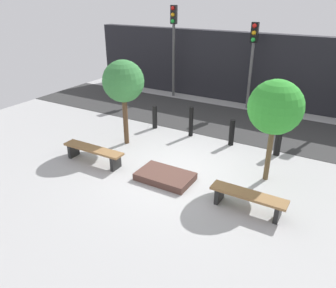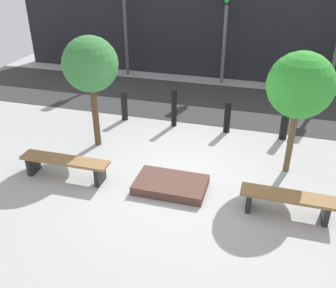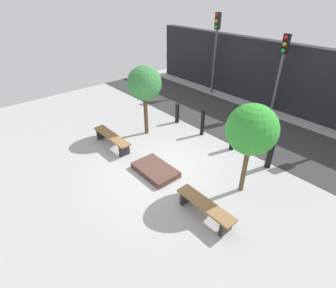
{
  "view_description": "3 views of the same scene",
  "coord_description": "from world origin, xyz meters",
  "px_view_note": "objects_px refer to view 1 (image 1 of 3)",
  "views": [
    {
      "loc": [
        3.85,
        -6.92,
        4.53
      ],
      "look_at": [
        -0.23,
        0.09,
        0.77
      ],
      "focal_mm": 35.0,
      "sensor_mm": 36.0,
      "label": 1
    },
    {
      "loc": [
        1.69,
        -6.65,
        4.52
      ],
      "look_at": [
        -0.1,
        -0.31,
        0.97
      ],
      "focal_mm": 40.0,
      "sensor_mm": 36.0,
      "label": 2
    },
    {
      "loc": [
        5.35,
        -4.56,
        5.18
      ],
      "look_at": [
        0.09,
        0.01,
        0.93
      ],
      "focal_mm": 28.0,
      "sensor_mm": 36.0,
      "label": 3
    }
  ],
  "objects_px": {
    "bench_right": "(248,198)",
    "tree_behind_left_bench": "(123,82)",
    "bollard_left": "(191,122)",
    "bollard_right": "(278,142)",
    "bench_left": "(93,152)",
    "planter_bed": "(165,176)",
    "traffic_light_west": "(174,36)",
    "traffic_light_mid_west": "(253,50)",
    "tree_behind_right_bench": "(275,108)",
    "bollard_center": "(232,132)",
    "bollard_far_left": "(155,117)"
  },
  "relations": [
    {
      "from": "bench_right",
      "to": "planter_bed",
      "type": "xyz_separation_m",
      "value": [
        -2.3,
        0.2,
        -0.22
      ]
    },
    {
      "from": "tree_behind_left_bench",
      "to": "bollard_center",
      "type": "height_order",
      "value": "tree_behind_left_bench"
    },
    {
      "from": "bollard_left",
      "to": "traffic_light_west",
      "type": "height_order",
      "value": "traffic_light_west"
    },
    {
      "from": "bench_left",
      "to": "tree_behind_right_bench",
      "type": "height_order",
      "value": "tree_behind_right_bench"
    },
    {
      "from": "bench_left",
      "to": "tree_behind_left_bench",
      "type": "bearing_deg",
      "value": 89.45
    },
    {
      "from": "bench_left",
      "to": "bollard_left",
      "type": "bearing_deg",
      "value": 63.28
    },
    {
      "from": "bench_right",
      "to": "tree_behind_left_bench",
      "type": "relative_size",
      "value": 0.64
    },
    {
      "from": "traffic_light_mid_west",
      "to": "tree_behind_right_bench",
      "type": "bearing_deg",
      "value": -67.45
    },
    {
      "from": "traffic_light_west",
      "to": "bench_left",
      "type": "bearing_deg",
      "value": -79.26
    },
    {
      "from": "bollard_left",
      "to": "bollard_right",
      "type": "xyz_separation_m",
      "value": [
        2.94,
        0.0,
        -0.08
      ]
    },
    {
      "from": "tree_behind_left_bench",
      "to": "traffic_light_mid_west",
      "type": "relative_size",
      "value": 0.78
    },
    {
      "from": "tree_behind_left_bench",
      "to": "bench_right",
      "type": "bearing_deg",
      "value": -19.03
    },
    {
      "from": "tree_behind_left_bench",
      "to": "bollard_left",
      "type": "xyz_separation_m",
      "value": [
        1.57,
        1.6,
        -1.52
      ]
    },
    {
      "from": "traffic_light_west",
      "to": "bollard_left",
      "type": "bearing_deg",
      "value": -53.5
    },
    {
      "from": "bollard_center",
      "to": "traffic_light_mid_west",
      "type": "bearing_deg",
      "value": 100.56
    },
    {
      "from": "bollard_right",
      "to": "traffic_light_mid_west",
      "type": "relative_size",
      "value": 0.26
    },
    {
      "from": "bollard_center",
      "to": "traffic_light_mid_west",
      "type": "distance_m",
      "value": 4.47
    },
    {
      "from": "bench_left",
      "to": "planter_bed",
      "type": "relative_size",
      "value": 1.34
    },
    {
      "from": "planter_bed",
      "to": "traffic_light_mid_west",
      "type": "height_order",
      "value": "traffic_light_mid_west"
    },
    {
      "from": "planter_bed",
      "to": "traffic_light_west",
      "type": "xyz_separation_m",
      "value": [
        -3.65,
        6.93,
        2.68
      ]
    },
    {
      "from": "traffic_light_west",
      "to": "traffic_light_mid_west",
      "type": "height_order",
      "value": "traffic_light_west"
    },
    {
      "from": "tree_behind_left_bench",
      "to": "bollard_left",
      "type": "height_order",
      "value": "tree_behind_left_bench"
    },
    {
      "from": "planter_bed",
      "to": "traffic_light_mid_west",
      "type": "xyz_separation_m",
      "value": [
        0.0,
        6.92,
        2.33
      ]
    },
    {
      "from": "tree_behind_right_bench",
      "to": "traffic_light_mid_west",
      "type": "bearing_deg",
      "value": 112.55
    },
    {
      "from": "bench_right",
      "to": "planter_bed",
      "type": "height_order",
      "value": "bench_right"
    },
    {
      "from": "bench_left",
      "to": "traffic_light_mid_west",
      "type": "distance_m",
      "value": 7.77
    },
    {
      "from": "bollard_center",
      "to": "bollard_right",
      "type": "height_order",
      "value": "bollard_right"
    },
    {
      "from": "planter_bed",
      "to": "bollard_center",
      "type": "distance_m",
      "value": 3.09
    },
    {
      "from": "traffic_light_west",
      "to": "traffic_light_mid_west",
      "type": "relative_size",
      "value": 1.16
    },
    {
      "from": "bench_right",
      "to": "bollard_far_left",
      "type": "height_order",
      "value": "bollard_far_left"
    },
    {
      "from": "bollard_left",
      "to": "bollard_center",
      "type": "xyz_separation_m",
      "value": [
        1.47,
        0.0,
        -0.09
      ]
    },
    {
      "from": "bollard_left",
      "to": "tree_behind_left_bench",
      "type": "bearing_deg",
      "value": -134.4
    },
    {
      "from": "bench_left",
      "to": "bollard_center",
      "type": "height_order",
      "value": "bollard_center"
    },
    {
      "from": "planter_bed",
      "to": "bollard_left",
      "type": "height_order",
      "value": "bollard_left"
    },
    {
      "from": "tree_behind_left_bench",
      "to": "tree_behind_right_bench",
      "type": "bearing_deg",
      "value": 0.0
    },
    {
      "from": "traffic_light_mid_west",
      "to": "bollard_left",
      "type": "bearing_deg",
      "value": -100.56
    },
    {
      "from": "bench_left",
      "to": "bollard_left",
      "type": "distance_m",
      "value": 3.55
    },
    {
      "from": "bollard_far_left",
      "to": "bollard_center",
      "type": "xyz_separation_m",
      "value": [
        2.94,
        0.0,
        0.01
      ]
    },
    {
      "from": "bench_left",
      "to": "planter_bed",
      "type": "xyz_separation_m",
      "value": [
        2.3,
        0.2,
        -0.24
      ]
    },
    {
      "from": "bench_right",
      "to": "planter_bed",
      "type": "relative_size",
      "value": 1.19
    },
    {
      "from": "bench_right",
      "to": "bollard_center",
      "type": "relative_size",
      "value": 2.01
    },
    {
      "from": "bollard_far_left",
      "to": "traffic_light_mid_west",
      "type": "distance_m",
      "value": 4.94
    },
    {
      "from": "tree_behind_left_bench",
      "to": "bench_left",
      "type": "bearing_deg",
      "value": -90.0
    },
    {
      "from": "planter_bed",
      "to": "bollard_left",
      "type": "relative_size",
      "value": 1.39
    },
    {
      "from": "planter_bed",
      "to": "bollard_far_left",
      "type": "height_order",
      "value": "bollard_far_left"
    },
    {
      "from": "bollard_far_left",
      "to": "tree_behind_right_bench",
      "type": "bearing_deg",
      "value": -19.54
    },
    {
      "from": "bench_right",
      "to": "tree_behind_right_bench",
      "type": "relative_size",
      "value": 0.65
    },
    {
      "from": "bollard_far_left",
      "to": "bollard_right",
      "type": "height_order",
      "value": "bollard_right"
    },
    {
      "from": "bench_left",
      "to": "bollard_center",
      "type": "relative_size",
      "value": 2.27
    },
    {
      "from": "tree_behind_right_bench",
      "to": "bollard_center",
      "type": "height_order",
      "value": "tree_behind_right_bench"
    }
  ]
}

